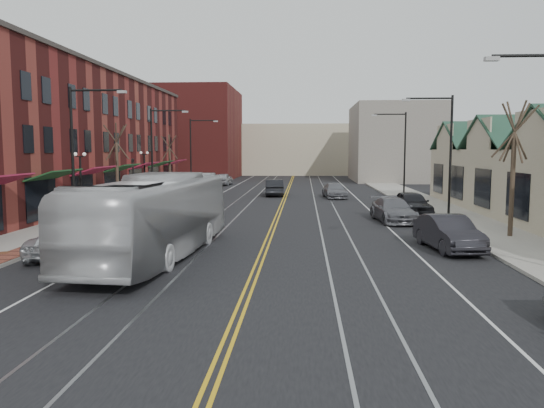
# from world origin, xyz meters

# --- Properties ---
(ground) EXTENTS (160.00, 160.00, 0.00)m
(ground) POSITION_xyz_m (0.00, 0.00, 0.00)
(ground) COLOR black
(ground) RESTS_ON ground
(sidewalk_left) EXTENTS (4.00, 120.00, 0.15)m
(sidewalk_left) POSITION_xyz_m (-12.00, 20.00, 0.07)
(sidewalk_left) COLOR gray
(sidewalk_left) RESTS_ON ground
(sidewalk_right) EXTENTS (4.00, 120.00, 0.15)m
(sidewalk_right) POSITION_xyz_m (12.00, 20.00, 0.07)
(sidewalk_right) COLOR gray
(sidewalk_right) RESTS_ON ground
(building_left) EXTENTS (10.00, 50.00, 11.00)m
(building_left) POSITION_xyz_m (-19.00, 27.00, 5.50)
(building_left) COLOR maroon
(building_left) RESTS_ON ground
(backdrop_left) EXTENTS (14.00, 18.00, 14.00)m
(backdrop_left) POSITION_xyz_m (-16.00, 70.00, 7.00)
(backdrop_left) COLOR maroon
(backdrop_left) RESTS_ON ground
(backdrop_mid) EXTENTS (22.00, 14.00, 9.00)m
(backdrop_mid) POSITION_xyz_m (0.00, 85.00, 4.50)
(backdrop_mid) COLOR #B7AA8C
(backdrop_mid) RESTS_ON ground
(backdrop_right) EXTENTS (12.00, 16.00, 11.00)m
(backdrop_right) POSITION_xyz_m (15.00, 65.00, 5.50)
(backdrop_right) COLOR slate
(backdrop_right) RESTS_ON ground
(streetlight_l_1) EXTENTS (3.33, 0.25, 8.00)m
(streetlight_l_1) POSITION_xyz_m (-11.05, 16.00, 5.03)
(streetlight_l_1) COLOR black
(streetlight_l_1) RESTS_ON sidewalk_left
(streetlight_l_2) EXTENTS (3.33, 0.25, 8.00)m
(streetlight_l_2) POSITION_xyz_m (-11.05, 32.00, 5.03)
(streetlight_l_2) COLOR black
(streetlight_l_2) RESTS_ON sidewalk_left
(streetlight_l_3) EXTENTS (3.33, 0.25, 8.00)m
(streetlight_l_3) POSITION_xyz_m (-11.05, 48.00, 5.03)
(streetlight_l_3) COLOR black
(streetlight_l_3) RESTS_ON sidewalk_left
(streetlight_r_1) EXTENTS (3.33, 0.25, 8.00)m
(streetlight_r_1) POSITION_xyz_m (11.05, 22.00, 5.03)
(streetlight_r_1) COLOR black
(streetlight_r_1) RESTS_ON sidewalk_right
(streetlight_r_2) EXTENTS (3.33, 0.25, 8.00)m
(streetlight_r_2) POSITION_xyz_m (11.05, 38.00, 5.03)
(streetlight_r_2) COLOR black
(streetlight_r_2) RESTS_ON sidewalk_right
(lamppost_l_2) EXTENTS (0.84, 0.28, 4.27)m
(lamppost_l_2) POSITION_xyz_m (-12.80, 20.00, 2.20)
(lamppost_l_2) COLOR black
(lamppost_l_2) RESTS_ON sidewalk_left
(lamppost_l_3) EXTENTS (0.84, 0.28, 4.27)m
(lamppost_l_3) POSITION_xyz_m (-12.80, 34.00, 2.20)
(lamppost_l_3) COLOR black
(lamppost_l_3) RESTS_ON sidewalk_left
(tree_left_near) EXTENTS (1.78, 1.37, 6.48)m
(tree_left_near) POSITION_xyz_m (-12.50, 26.00, 3.51)
(tree_left_near) COLOR #382B21
(tree_left_near) RESTS_ON sidewalk_left
(tree_left_far) EXTENTS (1.66, 1.28, 6.02)m
(tree_left_far) POSITION_xyz_m (-12.50, 42.00, 3.28)
(tree_left_far) COLOR #382B21
(tree_left_far) RESTS_ON sidewalk_left
(tree_right_mid) EXTENTS (1.90, 1.46, 6.93)m
(tree_right_mid) POSITION_xyz_m (12.50, 14.00, 3.75)
(tree_right_mid) COLOR #382B21
(tree_right_mid) RESTS_ON sidewalk_right
(manhole_far) EXTENTS (0.60, 0.60, 0.02)m
(manhole_far) POSITION_xyz_m (-11.20, 8.00, 0.16)
(manhole_far) COLOR #592D19
(manhole_far) RESTS_ON sidewalk_left
(traffic_signal) EXTENTS (0.18, 0.15, 3.80)m
(traffic_signal) POSITION_xyz_m (-10.60, 24.00, 2.35)
(traffic_signal) COLOR black
(traffic_signal) RESTS_ON sidewalk_left
(transit_bus) EXTENTS (3.97, 12.94, 3.55)m
(transit_bus) POSITION_xyz_m (-4.46, 8.09, 1.78)
(transit_bus) COLOR silver
(transit_bus) RESTS_ON ground
(parked_suv) EXTENTS (2.32, 5.03, 1.40)m
(parked_suv) POSITION_xyz_m (-8.10, 8.07, 0.70)
(parked_suv) COLOR silver
(parked_suv) RESTS_ON ground
(parked_car_b) EXTENTS (2.34, 5.07, 1.61)m
(parked_car_b) POSITION_xyz_m (8.43, 10.59, 0.81)
(parked_car_b) COLOR #232228
(parked_car_b) RESTS_ON ground
(parked_car_c) EXTENTS (2.68, 5.46, 1.53)m
(parked_car_c) POSITION_xyz_m (7.50, 20.06, 0.76)
(parked_car_c) COLOR slate
(parked_car_c) RESTS_ON ground
(parked_car_d) EXTENTS (2.41, 5.18, 1.72)m
(parked_car_d) POSITION_xyz_m (9.30, 23.26, 0.86)
(parked_car_d) COLOR black
(parked_car_d) RESTS_ON ground
(distant_car_left) EXTENTS (2.14, 5.06, 1.62)m
(distant_car_left) POSITION_xyz_m (-1.14, 38.58, 0.81)
(distant_car_left) COLOR black
(distant_car_left) RESTS_ON ground
(distant_car_right) EXTENTS (2.43, 4.97, 1.39)m
(distant_car_right) POSITION_xyz_m (4.73, 36.53, 0.69)
(distant_car_right) COLOR slate
(distant_car_right) RESTS_ON ground
(distant_car_far) EXTENTS (2.17, 4.81, 1.60)m
(distant_car_far) POSITION_xyz_m (-8.50, 53.56, 0.80)
(distant_car_far) COLOR #A4A5AB
(distant_car_far) RESTS_ON ground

